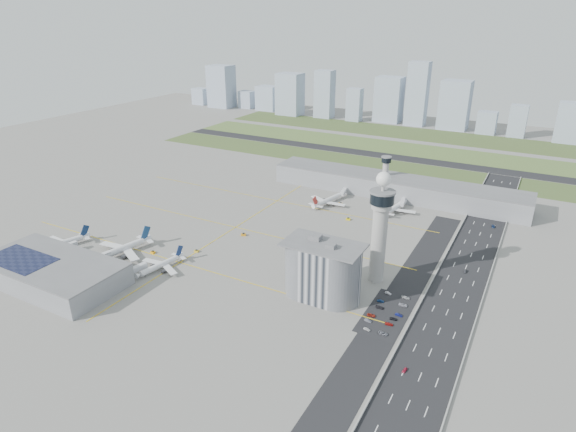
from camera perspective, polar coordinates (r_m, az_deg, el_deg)
The scene contains 64 objects.
ground at distance 302.32m, azimuth -3.19°, elevation -4.89°, with size 1000.00×1000.00×0.00m, color gray.
grass_strip_0 at distance 500.00m, azimuth 8.51°, elevation 6.28°, with size 480.00×50.00×0.08m, color #405428.
grass_strip_1 at distance 568.63m, azimuth 11.22°, elevation 8.11°, with size 480.00×60.00×0.08m, color #4E6D33.
grass_strip_2 at distance 643.40m, azimuth 13.48°, elevation 9.62°, with size 480.00×70.00×0.08m, color #415528.
runway at distance 533.64m, azimuth 9.93°, elevation 7.24°, with size 480.00×22.00×0.10m, color black.
highway at distance 267.87m, azimuth 18.61°, elevation -10.13°, with size 28.00×500.00×0.10m, color black.
barrier_left at distance 269.40m, azimuth 15.68°, elevation -9.40°, with size 0.60×500.00×1.20m, color #9E9E99.
barrier_right at distance 266.49m, azimuth 21.60°, elevation -10.64°, with size 0.60×500.00×1.20m, color #9E9E99.
landside_road at distance 263.34m, azimuth 12.79°, elevation -10.03°, with size 18.00×260.00×0.08m, color black.
parking_lot at distance 253.99m, azimuth 11.55°, elevation -11.26°, with size 20.00×44.00×0.10m, color black.
taxiway_line_h_0 at distance 302.88m, azimuth -12.70°, elevation -5.40°, with size 260.00×0.60×0.01m, color yellow.
taxiway_line_h_1 at distance 344.83m, azimuth -6.24°, elevation -1.34°, with size 260.00×0.60×0.01m, color yellow.
taxiway_line_h_2 at distance 391.50m, azimuth -1.28°, elevation 1.81°, with size 260.00×0.60×0.01m, color yellow.
taxiway_line_v at distance 344.83m, azimuth -6.24°, elevation -1.34°, with size 0.60×260.00×0.01m, color yellow.
control_tower at distance 266.61m, azimuth 10.86°, elevation -0.89°, with size 14.00×14.00×64.50m.
secondary_tower at distance 411.36m, azimuth 11.47°, elevation 5.17°, with size 8.60×8.60×31.90m.
admin_building at distance 256.33m, azimuth 4.12°, elevation -6.46°, with size 42.00×24.00×33.50m.
terminal_pier at distance 410.28m, azimuth 12.59°, elevation 3.42°, with size 210.00×32.00×15.80m.
near_terminal at distance 303.54m, azimuth -26.22°, elevation -5.93°, with size 84.00×42.00×13.00m.
airplane_near_a at distance 343.98m, azimuth -25.56°, elevation -2.64°, with size 39.42×33.51×11.04m, color white, non-canonical shape.
airplane_near_b at distance 319.40m, azimuth -19.44°, elevation -3.38°, with size 45.95×39.06×12.87m, color white, non-canonical shape.
airplane_near_c at distance 295.39m, azimuth -15.03°, elevation -5.34°, with size 35.01×29.76×9.80m, color white, non-canonical shape.
airplane_far_a at distance 385.04m, azimuth 4.81°, elevation 2.23°, with size 38.73×32.92×10.84m, color white, non-canonical shape.
airplane_far_b at distance 378.68m, azimuth 12.68°, elevation 1.37°, with size 38.96×33.12×10.91m, color white, non-canonical shape.
jet_bridge_near_0 at distance 334.30m, azimuth -25.81°, elevation -3.92°, with size 14.00×3.00×5.70m, color silver, non-canonical shape.
jet_bridge_near_1 at distance 311.94m, azimuth -22.50°, elevation -5.23°, with size 14.00×3.00×5.70m, color silver, non-canonical shape.
jet_bridge_near_2 at distance 290.96m, azimuth -18.68°, elevation -6.72°, with size 14.00×3.00×5.70m, color silver, non-canonical shape.
jet_bridge_far_0 at distance 408.94m, azimuth 6.79°, elevation 3.01°, with size 14.00×3.00×5.70m, color silver, non-canonical shape.
jet_bridge_far_1 at distance 394.52m, azimuth 13.51°, elevation 1.77°, with size 14.00×3.00×5.70m, color silver, non-canonical shape.
tug_0 at distance 328.32m, azimuth -18.57°, elevation -3.62°, with size 1.92×2.79×1.62m, color yellow, non-canonical shape.
tug_1 at distance 318.11m, azimuth -15.72°, elevation -4.13°, with size 1.93×2.81×1.64m, color #FC9E0A, non-canonical shape.
tug_2 at distance 313.21m, azimuth -10.80°, elevation -4.08°, with size 1.89×2.75×1.60m, color gold, non-canonical shape.
tug_3 at distance 331.21m, azimuth -5.30°, elevation -2.18°, with size 2.22×3.23×1.88m, color orange, non-canonical shape.
tug_4 at distance 385.67m, azimuth 6.26°, elevation 1.49°, with size 2.17×3.16×1.84m, color #FD9D0D, non-canonical shape.
tug_5 at distance 357.44m, azimuth 7.15°, elevation -0.33°, with size 2.11×3.07×1.78m, color yellow, non-canonical shape.
car_lot_0 at distance 240.44m, azimuth 9.33°, elevation -13.09°, with size 1.41×3.50×1.19m, color silver.
car_lot_1 at distance 246.27m, azimuth 9.45°, elevation -12.13°, with size 1.29×3.69×1.22m, color slate.
car_lot_2 at distance 250.35m, azimuth 9.84°, elevation -11.51°, with size 2.00×4.34×1.20m, color #A62A1B.
car_lot_3 at distance 257.07m, azimuth 10.83°, elevation -10.58°, with size 1.77×4.35×1.26m, color black.
car_lot_4 at distance 262.28m, azimuth 10.92°, elevation -9.85°, with size 1.52×3.77×1.29m, color navy.
car_lot_5 at distance 269.74m, azimuth 11.77°, elevation -8.94°, with size 1.24×3.55×1.17m, color silver.
car_lot_6 at distance 239.01m, azimuth 11.20°, elevation -13.48°, with size 2.11×4.57×1.27m, color slate.
car_lot_7 at distance 245.81m, azimuth 11.89°, elevation -12.42°, with size 1.66×4.07×1.18m, color maroon.
car_lot_8 at distance 249.87m, azimuth 12.39°, elevation -11.81°, with size 1.49×3.69×1.26m, color black.
car_lot_9 at distance 253.24m, azimuth 12.99°, elevation -11.36°, with size 1.30×3.74×1.23m, color #0F1559.
car_lot_10 at distance 261.39m, azimuth 13.48°, elevation -10.22°, with size 2.11×4.59×1.27m, color #B1B1BF.
car_lot_11 at distance 267.83m, azimuth 13.78°, elevation -9.37°, with size 1.85×4.54×1.32m, color #A8A9AB.
car_hw_0 at distance 220.51m, azimuth 13.66°, elevation -17.32°, with size 1.35×3.36×1.14m, color #B2203D.
car_hw_1 at distance 303.47m, azimuth 20.25°, elevation -6.15°, with size 1.34×3.84×1.27m, color black.
car_hw_2 at distance 373.03m, azimuth 23.15°, elevation -1.12°, with size 2.16×4.68×1.30m, color navy.
car_hw_4 at distance 429.25m, azimuth 22.30°, elevation 2.06°, with size 1.49×3.71×1.26m, color #9C9DA4.
skyline_bldg_0 at distance 840.98m, azimuth -10.30°, elevation 13.79°, with size 24.05×19.24×26.50m, color #9EADC1.
skyline_bldg_1 at distance 806.89m, azimuth -7.90°, elevation 14.97°, with size 37.63×30.10×65.60m, color #9EADC1.
skyline_bldg_2 at distance 797.28m, azimuth -4.89°, elevation 13.59°, with size 22.81×18.25×26.79m, color #9EADC1.
skyline_bldg_3 at distance 777.09m, azimuth -2.40°, elevation 13.79°, with size 32.30×25.84×36.93m, color #9EADC1.
skyline_bldg_4 at distance 737.86m, azimuth 0.23°, elevation 14.25°, with size 35.81×28.65×60.36m, color #9EADC1.
skyline_bldg_5 at distance 717.41m, azimuth 4.35°, elevation 14.20°, with size 25.49×20.39×66.89m, color #9EADC1.
skyline_bldg_6 at distance 699.50m, azimuth 7.88°, elevation 12.93°, with size 20.04×16.03×45.20m, color #9EADC1.
skyline_bldg_7 at distance 702.10m, azimuth 11.87°, elevation 13.37°, with size 35.76×28.61×61.22m, color #9EADC1.
skyline_bldg_8 at distance 684.83m, azimuth 15.09°, elevation 13.80°, with size 26.33×21.06×83.39m, color #9EADC1.
skyline_bldg_9 at distance 677.17m, azimuth 19.16°, elevation 12.32°, with size 36.96×29.57×62.11m, color #9EADC1.
skyline_bldg_10 at distance 665.94m, azimuth 22.49°, elevation 10.18°, with size 23.01×18.41×27.75m, color #9EADC1.
skyline_bldg_11 at distance 661.81m, azimuth 25.57°, elevation 10.12°, with size 20.22×16.18×38.97m, color #9EADC1.
skyline_bldg_12 at distance 658.46m, azimuth 30.29°, elevation 9.55°, with size 26.14×20.92×46.89m, color #9EADC1.
Camera 1 is at (142.84, -226.40, 140.50)m, focal length 30.00 mm.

